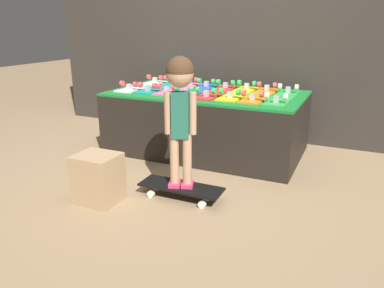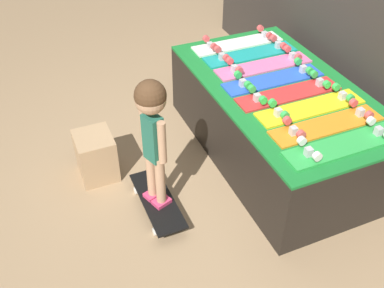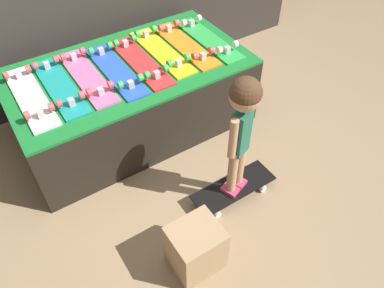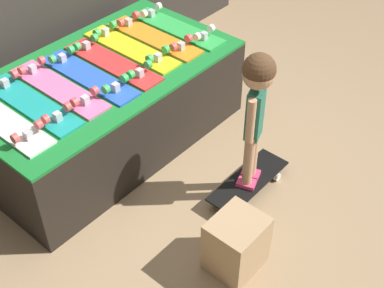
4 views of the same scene
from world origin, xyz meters
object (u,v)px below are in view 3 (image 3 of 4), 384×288
Objects in this scene: skateboard_red_on_rack at (140,61)px; storage_box at (196,248)px; skateboard_green_on_rack at (208,38)px; skateboard_on_floor at (233,188)px; skateboard_blue_on_rack at (116,69)px; skateboard_orange_on_rack at (185,44)px; skateboard_pink_on_rack at (87,76)px; skateboard_white_on_rack at (30,96)px; skateboard_teal_on_rack at (59,85)px; skateboard_yellow_on_rack at (162,51)px; child at (243,118)px.

storage_box is at bearing -105.76° from skateboard_red_on_rack.
skateboard_green_on_rack reaches higher than storage_box.
skateboard_green_on_rack is 1.23m from skateboard_on_floor.
skateboard_blue_on_rack is 1.00× the size of skateboard_orange_on_rack.
skateboard_on_floor is (0.33, -1.02, -0.52)m from skateboard_blue_on_rack.
skateboard_pink_on_rack is at bearing 91.54° from storage_box.
skateboard_pink_on_rack is at bearing 1.23° from skateboard_white_on_rack.
skateboard_white_on_rack and skateboard_red_on_rack have the same top height.
skateboard_yellow_on_rack is (0.81, 0.00, 0.00)m from skateboard_teal_on_rack.
skateboard_green_on_rack is at bearing -8.47° from skateboard_orange_on_rack.
skateboard_teal_on_rack is 1.42m from storage_box.
skateboard_pink_on_rack is at bearing 97.54° from child.
skateboard_blue_on_rack is at bearing -179.88° from skateboard_red_on_rack.
skateboard_green_on_rack is at bearing -2.22° from skateboard_teal_on_rack.
skateboard_on_floor is (0.54, -1.06, -0.52)m from skateboard_pink_on_rack.
skateboard_on_floor is at bearing -93.73° from skateboard_yellow_on_rack.
skateboard_white_on_rack is 1.50m from skateboard_on_floor.
storage_box is (0.44, -1.33, -0.42)m from skateboard_white_on_rack.
skateboard_red_on_rack is 1.00× the size of skateboard_yellow_on_rack.
child is at bearing -55.11° from skateboard_teal_on_rack.
skateboard_red_on_rack is 0.40m from skateboard_orange_on_rack.
skateboard_pink_on_rack reaches higher than storage_box.
skateboard_orange_on_rack is (1.21, -0.01, 0.00)m from skateboard_white_on_rack.
skateboard_yellow_on_rack is 1.07m from child.
skateboard_pink_on_rack is 1.00× the size of skateboard_blue_on_rack.
storage_box is (-0.97, -1.29, -0.42)m from skateboard_green_on_rack.
skateboard_red_on_rack is (0.20, 0.00, 0.00)m from skateboard_blue_on_rack.
skateboard_pink_on_rack is at bearing 174.58° from skateboard_red_on_rack.
skateboard_red_on_rack is 1.00× the size of skateboard_green_on_rack.
skateboard_pink_on_rack is 0.84× the size of child.
skateboard_blue_on_rack is 1.08m from child.
skateboard_red_on_rack is 1.04m from child.
skateboard_teal_on_rack and skateboard_blue_on_rack have the same top height.
child reaches higher than skateboard_white_on_rack.
storage_box is (-0.17, -1.30, -0.42)m from skateboard_blue_on_rack.
skateboard_red_on_rack is 0.61m from skateboard_green_on_rack.
skateboard_orange_on_rack is 0.84× the size of child.
skateboard_teal_on_rack is at bearing 176.55° from skateboard_red_on_rack.
skateboard_blue_on_rack is at bearing -5.23° from skateboard_teal_on_rack.
skateboard_white_on_rack and skateboard_orange_on_rack have the same top height.
skateboard_yellow_on_rack is at bearing 174.87° from skateboard_orange_on_rack.
child reaches higher than skateboard_red_on_rack.
skateboard_red_on_rack is at bearing -3.45° from skateboard_teal_on_rack.
skateboard_on_floor is at bearing -71.87° from skateboard_blue_on_rack.
skateboard_pink_on_rack and skateboard_red_on_rack have the same top height.
skateboard_teal_on_rack and skateboard_orange_on_rack have the same top height.
skateboard_yellow_on_rack is (0.40, 0.04, 0.00)m from skateboard_blue_on_rack.
storage_box is (-0.77, -1.32, -0.42)m from skateboard_orange_on_rack.
skateboard_teal_on_rack is 1.00× the size of skateboard_blue_on_rack.
skateboard_teal_on_rack is 1.25× the size of skateboard_on_floor.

